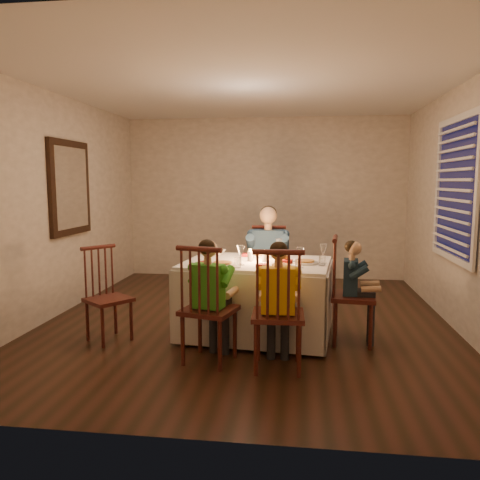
# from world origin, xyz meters

# --- Properties ---
(ground) EXTENTS (5.00, 5.00, 0.00)m
(ground) POSITION_xyz_m (0.00, 0.00, 0.00)
(ground) COLOR black
(ground) RESTS_ON ground
(wall_left) EXTENTS (0.02, 5.00, 2.60)m
(wall_left) POSITION_xyz_m (-2.25, 0.00, 1.30)
(wall_left) COLOR beige
(wall_left) RESTS_ON ground
(wall_right) EXTENTS (0.02, 5.00, 2.60)m
(wall_right) POSITION_xyz_m (2.25, 0.00, 1.30)
(wall_right) COLOR beige
(wall_right) RESTS_ON ground
(wall_back) EXTENTS (4.50, 0.02, 2.60)m
(wall_back) POSITION_xyz_m (0.00, 2.50, 1.30)
(wall_back) COLOR beige
(wall_back) RESTS_ON ground
(ceiling) EXTENTS (5.00, 5.00, 0.00)m
(ceiling) POSITION_xyz_m (0.00, 0.00, 2.60)
(ceiling) COLOR white
(ceiling) RESTS_ON wall_back
(dining_table) EXTENTS (1.59, 1.22, 0.74)m
(dining_table) POSITION_xyz_m (0.16, -0.47, 0.55)
(dining_table) COLOR silver
(dining_table) RESTS_ON ground
(chair_adult) EXTENTS (0.44, 0.42, 1.05)m
(chair_adult) POSITION_xyz_m (0.22, 0.30, 0.00)
(chair_adult) COLOR #36120E
(chair_adult) RESTS_ON ground
(chair_near_left) EXTENTS (0.52, 0.51, 1.05)m
(chair_near_left) POSITION_xyz_m (-0.19, -1.24, 0.00)
(chair_near_left) COLOR #36120E
(chair_near_left) RESTS_ON ground
(chair_near_right) EXTENTS (0.45, 0.43, 1.05)m
(chair_near_right) POSITION_xyz_m (0.41, -1.32, 0.00)
(chair_near_right) COLOR #36120E
(chair_near_right) RESTS_ON ground
(chair_end) EXTENTS (0.45, 0.47, 1.05)m
(chair_end) POSITION_xyz_m (1.11, -0.59, 0.00)
(chair_end) COLOR #36120E
(chair_end) RESTS_ON ground
(chair_extra) EXTENTS (0.53, 0.53, 0.95)m
(chair_extra) POSITION_xyz_m (-1.28, -0.83, 0.00)
(chair_extra) COLOR #36120E
(chair_extra) RESTS_ON ground
(adult) EXTENTS (0.49, 0.45, 1.29)m
(adult) POSITION_xyz_m (0.22, 0.30, 0.00)
(adult) COLOR #2E4E75
(adult) RESTS_ON ground
(child_green) EXTENTS (0.44, 0.42, 1.09)m
(child_green) POSITION_xyz_m (-0.19, -1.24, 0.00)
(child_green) COLOR green
(child_green) RESTS_ON ground
(child_yellow) EXTENTS (0.38, 0.35, 1.09)m
(child_yellow) POSITION_xyz_m (0.41, -1.32, 0.00)
(child_yellow) COLOR gold
(child_yellow) RESTS_ON ground
(child_teal) EXTENTS (0.33, 0.35, 1.01)m
(child_teal) POSITION_xyz_m (1.11, -0.59, 0.00)
(child_teal) COLOR #172B3B
(child_teal) RESTS_ON ground
(setting_adult) EXTENTS (0.29, 0.29, 0.02)m
(setting_adult) POSITION_xyz_m (0.19, -0.17, 0.78)
(setting_adult) COLOR silver
(setting_adult) RESTS_ON dining_table
(setting_green) EXTENTS (0.29, 0.29, 0.02)m
(setting_green) POSITION_xyz_m (-0.15, -0.74, 0.78)
(setting_green) COLOR silver
(setting_green) RESTS_ON dining_table
(setting_yellow) EXTENTS (0.29, 0.29, 0.02)m
(setting_yellow) POSITION_xyz_m (0.42, -0.80, 0.78)
(setting_yellow) COLOR silver
(setting_yellow) RESTS_ON dining_table
(setting_teal) EXTENTS (0.29, 0.29, 0.02)m
(setting_teal) POSITION_xyz_m (0.64, -0.54, 0.78)
(setting_teal) COLOR silver
(setting_teal) RESTS_ON dining_table
(candle_left) EXTENTS (0.06, 0.06, 0.10)m
(candle_left) POSITION_xyz_m (0.09, -0.47, 0.82)
(candle_left) COLOR silver
(candle_left) RESTS_ON dining_table
(candle_right) EXTENTS (0.06, 0.06, 0.10)m
(candle_right) POSITION_xyz_m (0.24, -0.48, 0.82)
(candle_right) COLOR silver
(candle_right) RESTS_ON dining_table
(squash) EXTENTS (0.09, 0.09, 0.09)m
(squash) POSITION_xyz_m (-0.35, -0.11, 0.82)
(squash) COLOR #F8F741
(squash) RESTS_ON dining_table
(orange_fruit) EXTENTS (0.08, 0.08, 0.08)m
(orange_fruit) POSITION_xyz_m (0.43, -0.45, 0.81)
(orange_fruit) COLOR orange
(orange_fruit) RESTS_ON dining_table
(serving_bowl) EXTENTS (0.31, 0.31, 0.06)m
(serving_bowl) POSITION_xyz_m (-0.35, -0.10, 0.80)
(serving_bowl) COLOR silver
(serving_bowl) RESTS_ON dining_table
(wall_mirror) EXTENTS (0.06, 0.95, 1.15)m
(wall_mirror) POSITION_xyz_m (-2.22, 0.30, 1.50)
(wall_mirror) COLOR black
(wall_mirror) RESTS_ON wall_left
(window_blinds) EXTENTS (0.07, 1.34, 1.54)m
(window_blinds) POSITION_xyz_m (2.21, 0.10, 1.50)
(window_blinds) COLOR #0D0E36
(window_blinds) RESTS_ON wall_right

